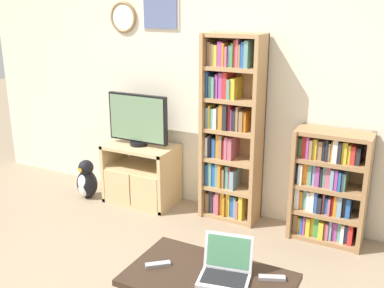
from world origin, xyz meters
name	(u,v)px	position (x,y,z in m)	size (l,w,h in m)	color
wall_back	(226,82)	(-0.01, 2.09, 1.31)	(6.03, 0.09, 2.60)	beige
tv_stand	(141,174)	(-0.83, 1.80, 0.31)	(0.73, 0.45, 0.62)	tan
television	(138,120)	(-0.85, 1.81, 0.89)	(0.67, 0.18, 0.53)	black
bookshelf_tall	(230,131)	(0.11, 1.91, 0.87)	(0.55, 0.29, 1.77)	tan
bookshelf_short	(327,187)	(1.05, 1.90, 0.49)	(0.63, 0.31, 1.00)	#9E754C
coffee_table	(208,283)	(0.67, 0.29, 0.38)	(1.00, 0.60, 0.42)	#332319
laptop	(226,268)	(0.76, 0.34, 0.49)	(0.35, 0.32, 0.24)	silver
remote_near_laptop	(272,278)	(1.02, 0.44, 0.43)	(0.16, 0.10, 0.02)	#99999E
remote_far_from_laptop	(158,264)	(0.33, 0.25, 0.43)	(0.15, 0.14, 0.02)	#99999E
penguin_figurine	(86,181)	(-1.42, 1.61, 0.19)	(0.23, 0.21, 0.43)	black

